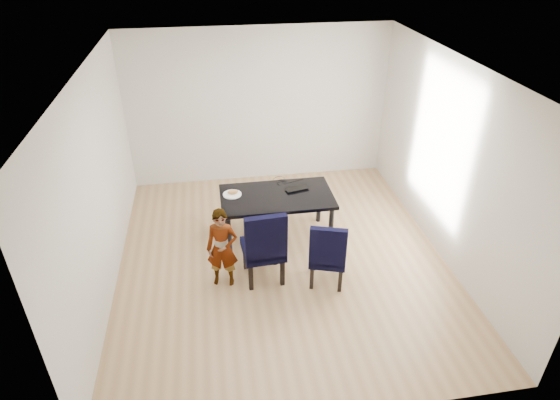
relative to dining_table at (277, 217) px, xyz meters
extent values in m
cube|color=tan|center=(0.00, -0.50, -0.38)|extent=(4.50, 5.00, 0.01)
cube|color=white|center=(0.00, -0.50, 2.33)|extent=(4.50, 5.00, 0.01)
cube|color=silver|center=(0.00, 2.00, 0.98)|extent=(4.50, 0.01, 2.70)
cube|color=white|center=(0.00, -3.00, 0.98)|extent=(4.50, 0.01, 2.70)
cube|color=white|center=(-2.25, -0.50, 0.98)|extent=(0.01, 5.00, 2.70)
cube|color=white|center=(2.25, -0.50, 0.98)|extent=(0.01, 5.00, 2.70)
cube|color=black|center=(0.00, 0.00, 0.00)|extent=(1.60, 0.90, 0.75)
cube|color=black|center=(-0.31, -0.83, 0.17)|extent=(0.56, 0.58, 1.09)
cube|color=black|center=(0.51, -1.04, 0.10)|extent=(0.58, 0.59, 0.95)
imported|color=orange|center=(-0.83, -0.86, 0.18)|extent=(0.45, 0.34, 1.10)
cylinder|color=white|center=(-0.62, 0.11, 0.38)|extent=(0.32, 0.32, 0.01)
ellipsoid|color=#B98342|center=(-0.61, 0.12, 0.42)|extent=(0.17, 0.12, 0.06)
imported|color=black|center=(0.30, 0.17, 0.39)|extent=(0.38, 0.29, 0.03)
torus|color=black|center=(0.14, 0.35, 0.38)|extent=(0.19, 0.19, 0.01)
camera|label=1|loc=(-0.86, -5.67, 3.74)|focal=30.00mm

